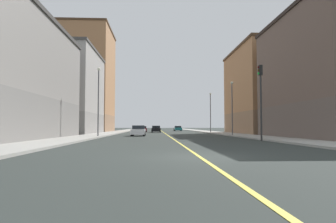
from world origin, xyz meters
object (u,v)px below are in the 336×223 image
object	(u,v)px
building_left_mid	(266,91)
building_right_distant	(88,80)
building_left_near	(333,75)
traffic_light_left_near	(261,92)
street_lamp_left_near	(232,102)
car_white	(138,131)
car_maroon	(143,129)
street_lamp_left_far	(210,108)
street_lamp_right_near	(98,95)
car_black	(156,129)
building_right_midblock	(65,92)
car_teal	(178,128)

from	to	relation	value
building_left_mid	building_right_distant	bearing A→B (deg)	152.12
building_left_near	traffic_light_left_near	bearing A→B (deg)	-154.94
building_left_mid	traffic_light_left_near	xyz separation A→B (m)	(-9.39, -22.53, -2.90)
traffic_light_left_near	street_lamp_left_near	xyz separation A→B (m)	(1.02, 13.08, 0.18)
street_lamp_left_near	car_white	world-z (taller)	street_lamp_left_near
car_maroon	building_left_mid	bearing A→B (deg)	-37.74
building_right_distant	street_lamp_left_far	bearing A→B (deg)	-26.05
traffic_light_left_near	street_lamp_right_near	world-z (taller)	street_lamp_right_near
traffic_light_left_near	street_lamp_left_far	distance (m)	28.00
car_maroon	building_right_distant	bearing A→B (deg)	173.91
street_lamp_left_near	car_white	xyz separation A→B (m)	(-12.44, 0.39, -3.78)
building_right_distant	car_black	bearing A→B (deg)	-20.09
building_right_midblock	car_black	size ratio (longest dim) A/B	3.70
building_left_near	building_right_midblock	world-z (taller)	building_right_midblock
building_right_distant	building_left_near	bearing A→B (deg)	-46.89
car_white	building_left_near	bearing A→B (deg)	-23.59
car_teal	car_white	size ratio (longest dim) A/B	1.01
car_maroon	car_white	xyz separation A→B (m)	(0.49, -25.53, 0.03)
building_right_midblock	street_lamp_left_far	world-z (taller)	building_right_midblock
street_lamp_left_near	car_maroon	world-z (taller)	street_lamp_left_near
traffic_light_left_near	street_lamp_left_far	bearing A→B (deg)	87.92
street_lamp_left_near	building_left_mid	bearing A→B (deg)	48.45
street_lamp_left_far	car_black	size ratio (longest dim) A/B	1.71
street_lamp_left_near	car_white	distance (m)	13.00
building_left_near	car_teal	size ratio (longest dim) A/B	4.19
traffic_light_left_near	building_right_midblock	bearing A→B (deg)	135.10
car_teal	building_right_distant	bearing A→B (deg)	-149.59
street_lamp_right_near	car_white	bearing A→B (deg)	43.90
street_lamp_right_near	building_left_mid	bearing A→B (deg)	27.84
building_right_distant	car_maroon	distance (m)	16.53
building_left_near	car_white	world-z (taller)	building_left_near
building_left_near	traffic_light_left_near	xyz separation A→B (m)	(-9.39, -4.39, -2.40)
building_right_distant	street_lamp_left_far	distance (m)	28.99
building_right_distant	car_black	world-z (taller)	building_right_distant
car_white	street_lamp_left_far	bearing A→B (deg)	49.38
building_right_distant	car_maroon	bearing A→B (deg)	-6.09
car_white	street_lamp_right_near	bearing A→B (deg)	-136.10
car_maroon	car_white	world-z (taller)	car_white
building_right_midblock	traffic_light_left_near	world-z (taller)	building_right_midblock
traffic_light_left_near	car_black	distance (m)	36.05
car_black	car_maroon	distance (m)	5.20
building_left_mid	traffic_light_left_near	distance (m)	24.58
building_left_near	building_right_distant	xyz separation A→B (m)	(-33.65, 35.94, 4.87)
building_left_mid	building_right_distant	xyz separation A→B (m)	(-33.65, 17.80, 4.38)
car_teal	car_black	xyz separation A→B (m)	(-5.94, -18.07, 0.01)
building_right_distant	traffic_light_left_near	size ratio (longest dim) A/B	3.45
street_lamp_right_near	car_maroon	world-z (taller)	street_lamp_right_near
building_right_distant	car_teal	world-z (taller)	building_right_distant
building_right_distant	street_lamp_left_near	size ratio (longest dim) A/B	3.25
street_lamp_left_far	car_white	world-z (taller)	street_lamp_left_far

